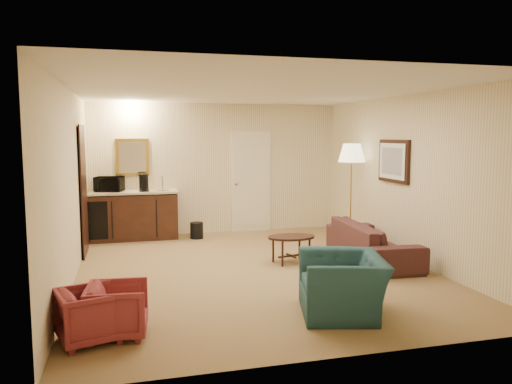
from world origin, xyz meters
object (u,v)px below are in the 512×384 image
(teal_armchair, at_px, (342,275))
(coffee_table, at_px, (291,249))
(coffee_maker, at_px, (144,183))
(rose_chair_far, at_px, (90,312))
(sofa, at_px, (372,235))
(waste_bin, at_px, (197,230))
(floor_lamp, at_px, (351,193))
(microwave, at_px, (109,182))
(wetbar_cabinet, at_px, (134,215))
(rose_chair_near, at_px, (117,307))

(teal_armchair, bearing_deg, coffee_table, -169.81)
(coffee_maker, bearing_deg, coffee_table, -40.10)
(coffee_table, bearing_deg, rose_chair_far, -140.31)
(sofa, bearing_deg, waste_bin, 49.29)
(rose_chair_far, distance_m, waste_bin, 4.84)
(floor_lamp, distance_m, microwave, 4.51)
(teal_armchair, xyz_separation_m, coffee_maker, (-1.96, 4.61, 0.64))
(rose_chair_far, distance_m, microwave, 4.92)
(sofa, bearing_deg, microwave, 59.89)
(wetbar_cabinet, xyz_separation_m, sofa, (3.60, -2.63, -0.06))
(wetbar_cabinet, bearing_deg, teal_armchair, -65.40)
(sofa, distance_m, microwave, 4.91)
(teal_armchair, distance_m, coffee_maker, 5.05)
(coffee_maker, bearing_deg, microwave, 174.09)
(sofa, relative_size, rose_chair_near, 3.54)
(teal_armchair, relative_size, floor_lamp, 0.55)
(floor_lamp, bearing_deg, wetbar_cabinet, 161.24)
(rose_chair_near, bearing_deg, teal_armchair, -84.17)
(rose_chair_near, height_order, coffee_maker, coffee_maker)
(sofa, xyz_separation_m, waste_bin, (-2.45, 2.39, -0.25))
(sofa, height_order, coffee_maker, coffee_maker)
(sofa, bearing_deg, rose_chair_near, 122.09)
(coffee_table, bearing_deg, sofa, -8.33)
(rose_chair_near, relative_size, waste_bin, 1.88)
(rose_chair_near, height_order, floor_lamp, floor_lamp)
(sofa, relative_size, microwave, 4.12)
(sofa, bearing_deg, floor_lamp, -7.05)
(waste_bin, bearing_deg, coffee_maker, 170.98)
(teal_armchair, distance_m, waste_bin, 4.58)
(wetbar_cabinet, height_order, microwave, microwave)
(wetbar_cabinet, distance_m, waste_bin, 1.22)
(wetbar_cabinet, relative_size, teal_armchair, 1.63)
(rose_chair_near, relative_size, coffee_maker, 1.79)
(waste_bin, relative_size, microwave, 0.62)
(waste_bin, height_order, coffee_maker, coffee_maker)
(coffee_table, height_order, coffee_maker, coffee_maker)
(sofa, distance_m, waste_bin, 3.43)
(rose_chair_far, bearing_deg, waste_bin, -37.34)
(waste_bin, bearing_deg, microwave, 169.10)
(wetbar_cabinet, xyz_separation_m, teal_armchair, (2.15, -4.70, -0.02))
(teal_armchair, height_order, coffee_table, teal_armchair)
(wetbar_cabinet, bearing_deg, rose_chair_near, -93.03)
(sofa, relative_size, rose_chair_far, 3.59)
(wetbar_cabinet, height_order, teal_armchair, wetbar_cabinet)
(rose_chair_far, relative_size, coffee_table, 0.78)
(floor_lamp, distance_m, waste_bin, 3.00)
(rose_chair_near, height_order, waste_bin, rose_chair_near)
(teal_armchair, xyz_separation_m, floor_lamp, (1.70, 3.39, 0.48))
(wetbar_cabinet, relative_size, microwave, 3.27)
(wetbar_cabinet, height_order, waste_bin, wetbar_cabinet)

